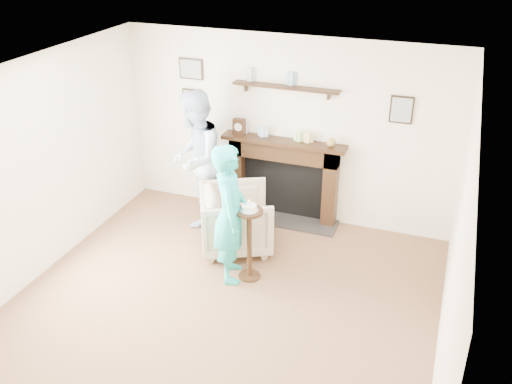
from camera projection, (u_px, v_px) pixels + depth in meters
ground at (213, 320)px, 6.00m from camera, size 5.00×5.00×0.00m
room_shell at (234, 154)px, 5.85m from camera, size 4.54×5.02×2.52m
armchair at (237, 246)px, 7.29m from camera, size 1.16×1.15×0.79m
man at (199, 220)px, 7.92m from camera, size 0.87×1.02×1.84m
woman at (232, 275)px, 6.73m from camera, size 0.59×0.71×1.65m
pedestal_table at (249, 231)px, 6.42m from camera, size 0.32×0.32×1.02m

